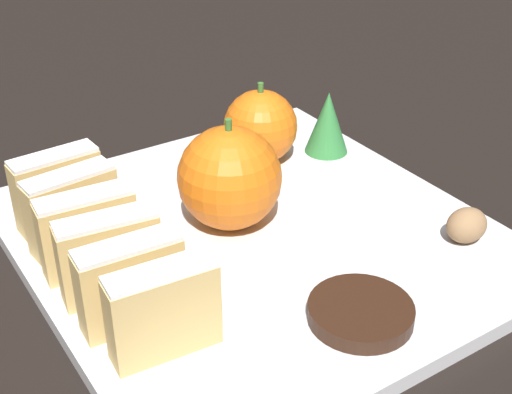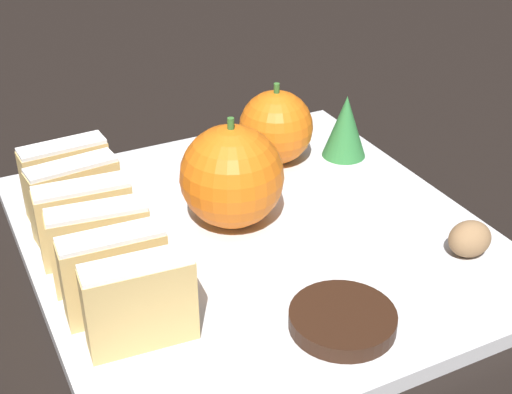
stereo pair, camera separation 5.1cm
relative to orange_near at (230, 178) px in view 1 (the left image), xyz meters
The scene contains 13 objects.
ground_plane 0.06m from the orange_near, 66.58° to the right, with size 6.00×6.00×0.00m, color black.
serving_platter 0.05m from the orange_near, 66.58° to the right, with size 0.32×0.34×0.01m.
stollen_slice_front 0.14m from the orange_near, 136.76° to the right, with size 0.07×0.03×0.06m.
stollen_slice_second 0.13m from the orange_near, 149.35° to the right, with size 0.07×0.02×0.06m.
stollen_slice_third 0.11m from the orange_near, 163.99° to the right, with size 0.07×0.03×0.06m.
stollen_slice_fourth 0.11m from the orange_near, behind, with size 0.07×0.03×0.06m.
stollen_slice_fifth 0.11m from the orange_near, 161.63° to the left, with size 0.07×0.03×0.06m.
stollen_slice_sixth 0.13m from the orange_near, 146.90° to the left, with size 0.07×0.02×0.06m.
orange_near is the anchor object (origin of this frame).
orange_far 0.11m from the orange_near, 44.14° to the left, with size 0.06×0.06×0.07m.
walnut 0.18m from the orange_near, 41.19° to the right, with size 0.03×0.03×0.03m.
chocolate_cookie 0.14m from the orange_near, 84.37° to the right, with size 0.07×0.07×0.01m.
evergreen_sprig 0.15m from the orange_near, 22.24° to the left, with size 0.04×0.04×0.06m.
Camera 1 is at (-0.24, -0.37, 0.30)m, focal length 50.00 mm.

